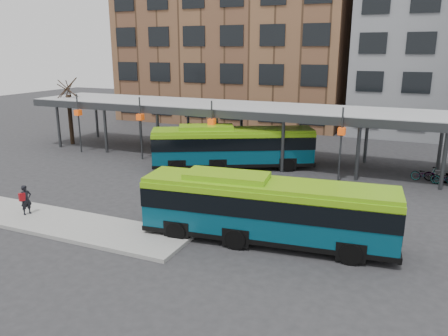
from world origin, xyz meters
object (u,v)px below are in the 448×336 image
(pedestrian, at_px, (26,200))
(bus_front, at_px, (266,208))
(tree, at_px, (70,117))
(bus_rear, at_px, (232,146))

(pedestrian, bearing_deg, bus_front, -62.65)
(tree, relative_size, pedestrian, 3.68)
(tree, bearing_deg, bus_rear, -6.82)
(tree, xyz_separation_m, pedestrian, (10.53, -14.93, -1.48))
(bus_rear, distance_m, pedestrian, 14.27)
(tree, xyz_separation_m, bus_rear, (16.44, -1.96, -0.81))
(tree, bearing_deg, pedestrian, -54.81)
(tree, distance_m, pedestrian, 18.33)
(tree, bearing_deg, bus_front, -29.76)
(bus_rear, height_order, pedestrian, bus_rear)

